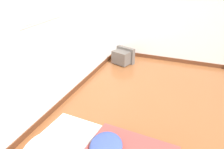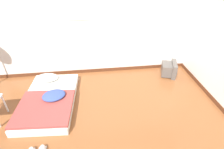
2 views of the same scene
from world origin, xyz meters
name	(u,v)px [view 1 (image 1 of 2)]	position (x,y,z in m)	size (l,w,h in m)	color
wall_back	(43,31)	(0.00, 2.44, 1.29)	(7.86, 0.08, 2.60)	silver
crt_tv	(123,56)	(2.16, 2.01, 0.18)	(0.46, 0.52, 0.38)	#56514C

